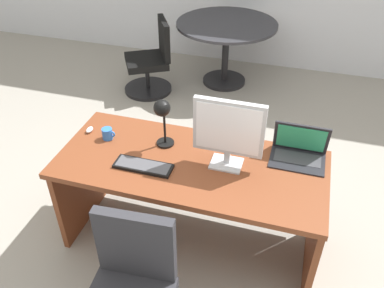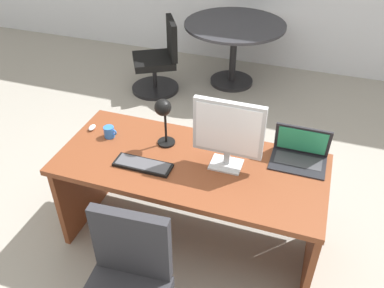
{
  "view_description": "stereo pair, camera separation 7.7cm",
  "coord_description": "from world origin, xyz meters",
  "px_view_note": "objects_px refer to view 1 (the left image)",
  "views": [
    {
      "loc": [
        0.59,
        -1.93,
        2.38
      ],
      "look_at": [
        0.0,
        0.04,
        0.86
      ],
      "focal_mm": 37.91,
      "sensor_mm": 36.0,
      "label": 1
    },
    {
      "loc": [
        0.66,
        -1.91,
        2.38
      ],
      "look_at": [
        0.0,
        0.04,
        0.86
      ],
      "focal_mm": 37.91,
      "sensor_mm": 36.0,
      "label": 2
    }
  ],
  "objects_px": {
    "desk_lamp": "(163,114)",
    "desk": "(192,182)",
    "monitor": "(228,130)",
    "mouse": "(90,130)",
    "meeting_table": "(226,38)",
    "keyboard": "(143,166)",
    "laptop": "(299,147)",
    "coffee_mug": "(108,134)",
    "meeting_chair_near": "(152,64)"
  },
  "relations": [
    {
      "from": "desk_lamp",
      "to": "desk",
      "type": "bearing_deg",
      "value": -18.02
    },
    {
      "from": "monitor",
      "to": "mouse",
      "type": "height_order",
      "value": "monitor"
    },
    {
      "from": "meeting_table",
      "to": "keyboard",
      "type": "bearing_deg",
      "value": -88.8
    },
    {
      "from": "laptop",
      "to": "desk_lamp",
      "type": "height_order",
      "value": "desk_lamp"
    },
    {
      "from": "keyboard",
      "to": "mouse",
      "type": "bearing_deg",
      "value": 153.18
    },
    {
      "from": "laptop",
      "to": "meeting_table",
      "type": "height_order",
      "value": "laptop"
    },
    {
      "from": "laptop",
      "to": "desk_lamp",
      "type": "bearing_deg",
      "value": -170.7
    },
    {
      "from": "monitor",
      "to": "coffee_mug",
      "type": "bearing_deg",
      "value": 177.12
    },
    {
      "from": "laptop",
      "to": "coffee_mug",
      "type": "relative_size",
      "value": 3.65
    },
    {
      "from": "monitor",
      "to": "coffee_mug",
      "type": "height_order",
      "value": "monitor"
    },
    {
      "from": "coffee_mug",
      "to": "laptop",
      "type": "bearing_deg",
      "value": 7.79
    },
    {
      "from": "mouse",
      "to": "meeting_chair_near",
      "type": "height_order",
      "value": "meeting_chair_near"
    },
    {
      "from": "desk",
      "to": "meeting_chair_near",
      "type": "relative_size",
      "value": 2.06
    },
    {
      "from": "laptop",
      "to": "meeting_table",
      "type": "relative_size",
      "value": 0.3
    },
    {
      "from": "desk",
      "to": "laptop",
      "type": "xyz_separation_m",
      "value": [
        0.66,
        0.22,
        0.28
      ]
    },
    {
      "from": "desk",
      "to": "desk_lamp",
      "type": "distance_m",
      "value": 0.52
    },
    {
      "from": "laptop",
      "to": "mouse",
      "type": "height_order",
      "value": "laptop"
    },
    {
      "from": "monitor",
      "to": "keyboard",
      "type": "relative_size",
      "value": 1.24
    },
    {
      "from": "monitor",
      "to": "laptop",
      "type": "height_order",
      "value": "monitor"
    },
    {
      "from": "laptop",
      "to": "monitor",
      "type": "bearing_deg",
      "value": -153.18
    },
    {
      "from": "mouse",
      "to": "desk_lamp",
      "type": "relative_size",
      "value": 0.2
    },
    {
      "from": "desk_lamp",
      "to": "keyboard",
      "type": "bearing_deg",
      "value": -100.98
    },
    {
      "from": "monitor",
      "to": "mouse",
      "type": "bearing_deg",
      "value": 175.36
    },
    {
      "from": "desk_lamp",
      "to": "meeting_chair_near",
      "type": "relative_size",
      "value": 0.42
    },
    {
      "from": "keyboard",
      "to": "coffee_mug",
      "type": "bearing_deg",
      "value": 147.89
    },
    {
      "from": "laptop",
      "to": "keyboard",
      "type": "xyz_separation_m",
      "value": [
        -0.93,
        -0.4,
        -0.06
      ]
    },
    {
      "from": "monitor",
      "to": "laptop",
      "type": "bearing_deg",
      "value": 26.82
    },
    {
      "from": "mouse",
      "to": "coffee_mug",
      "type": "xyz_separation_m",
      "value": [
        0.16,
        -0.04,
        0.02
      ]
    },
    {
      "from": "keyboard",
      "to": "meeting_chair_near",
      "type": "distance_m",
      "value": 2.4
    },
    {
      "from": "desk",
      "to": "desk_lamp",
      "type": "relative_size",
      "value": 4.86
    },
    {
      "from": "monitor",
      "to": "meeting_chair_near",
      "type": "height_order",
      "value": "monitor"
    },
    {
      "from": "mouse",
      "to": "desk_lamp",
      "type": "distance_m",
      "value": 0.61
    },
    {
      "from": "monitor",
      "to": "laptop",
      "type": "xyz_separation_m",
      "value": [
        0.43,
        0.22,
        -0.19
      ]
    },
    {
      "from": "desk",
      "to": "laptop",
      "type": "relative_size",
      "value": 4.97
    },
    {
      "from": "keyboard",
      "to": "coffee_mug",
      "type": "distance_m",
      "value": 0.42
    },
    {
      "from": "coffee_mug",
      "to": "meeting_chair_near",
      "type": "xyz_separation_m",
      "value": [
        -0.48,
        1.99,
        -0.45
      ]
    },
    {
      "from": "monitor",
      "to": "coffee_mug",
      "type": "xyz_separation_m",
      "value": [
        -0.85,
        0.04,
        -0.22
      ]
    },
    {
      "from": "desk",
      "to": "meeting_table",
      "type": "xyz_separation_m",
      "value": [
        -0.33,
        2.47,
        0.03
      ]
    },
    {
      "from": "monitor",
      "to": "mouse",
      "type": "xyz_separation_m",
      "value": [
        -1.01,
        0.08,
        -0.25
      ]
    },
    {
      "from": "desk",
      "to": "coffee_mug",
      "type": "height_order",
      "value": "coffee_mug"
    },
    {
      "from": "desk",
      "to": "meeting_table",
      "type": "distance_m",
      "value": 2.49
    },
    {
      "from": "laptop",
      "to": "coffee_mug",
      "type": "xyz_separation_m",
      "value": [
        -1.28,
        -0.17,
        -0.03
      ]
    },
    {
      "from": "desk",
      "to": "laptop",
      "type": "distance_m",
      "value": 0.74
    },
    {
      "from": "meeting_table",
      "to": "meeting_chair_near",
      "type": "height_order",
      "value": "meeting_chair_near"
    },
    {
      "from": "meeting_table",
      "to": "desk",
      "type": "bearing_deg",
      "value": -82.49
    },
    {
      "from": "desk",
      "to": "keyboard",
      "type": "distance_m",
      "value": 0.39
    },
    {
      "from": "monitor",
      "to": "keyboard",
      "type": "distance_m",
      "value": 0.59
    },
    {
      "from": "desk",
      "to": "meeting_chair_near",
      "type": "height_order",
      "value": "meeting_chair_near"
    },
    {
      "from": "mouse",
      "to": "coffee_mug",
      "type": "bearing_deg",
      "value": -13.61
    },
    {
      "from": "mouse",
      "to": "desk",
      "type": "bearing_deg",
      "value": -5.84
    }
  ]
}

